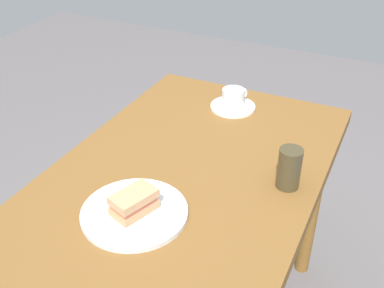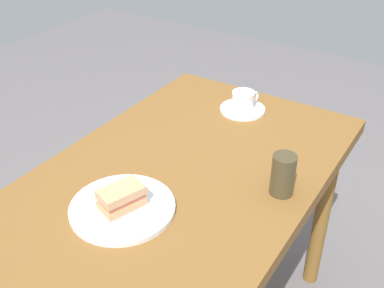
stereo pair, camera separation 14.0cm
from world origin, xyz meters
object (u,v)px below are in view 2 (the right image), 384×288
(dining_table, at_px, (182,197))
(spoon, at_px, (246,98))
(sandwich_front, at_px, (122,198))
(coffee_cup, at_px, (244,100))
(coffee_saucer, at_px, (243,109))
(sandwich_plate, at_px, (122,208))
(drinking_glass, at_px, (283,175))

(dining_table, xyz_separation_m, spoon, (0.49, 0.04, 0.11))
(sandwich_front, xyz_separation_m, coffee_cup, (0.64, -0.01, 0.00))
(sandwich_front, height_order, spoon, sandwich_front)
(coffee_cup, bearing_deg, coffee_saucer, 157.17)
(dining_table, relative_size, coffee_cup, 11.26)
(dining_table, xyz_separation_m, sandwich_front, (-0.22, 0.03, 0.14))
(coffee_cup, xyz_separation_m, spoon, (0.07, 0.02, -0.03))
(dining_table, bearing_deg, coffee_cup, 2.64)
(sandwich_plate, distance_m, drinking_glass, 0.42)
(dining_table, xyz_separation_m, sandwich_plate, (-0.22, 0.03, 0.10))
(sandwich_plate, bearing_deg, drinking_glass, -47.81)
(sandwich_front, relative_size, coffee_cup, 1.24)
(dining_table, relative_size, sandwich_front, 9.10)
(sandwich_front, xyz_separation_m, coffee_saucer, (0.64, -0.01, -0.04))
(dining_table, relative_size, drinking_glass, 9.91)
(sandwich_plate, xyz_separation_m, spoon, (0.71, 0.01, 0.01))
(sandwich_front, height_order, coffee_cup, coffee_cup)
(sandwich_front, relative_size, coffee_saucer, 0.81)
(sandwich_front, bearing_deg, sandwich_plate, 60.53)
(dining_table, height_order, coffee_cup, coffee_cup)
(dining_table, relative_size, spoon, 11.93)
(sandwich_plate, relative_size, sandwich_front, 2.12)
(dining_table, distance_m, sandwich_plate, 0.25)
(dining_table, bearing_deg, sandwich_plate, 171.40)
(drinking_glass, bearing_deg, coffee_cup, 39.75)
(sandwich_plate, xyz_separation_m, drinking_glass, (0.28, -0.31, 0.05))
(spoon, bearing_deg, dining_table, -174.94)
(dining_table, distance_m, spoon, 0.50)
(sandwich_front, bearing_deg, drinking_glass, -47.52)
(dining_table, relative_size, sandwich_plate, 4.30)
(coffee_cup, xyz_separation_m, drinking_glass, (-0.36, -0.30, 0.02))
(sandwich_plate, xyz_separation_m, sandwich_front, (-0.00, -0.00, 0.03))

